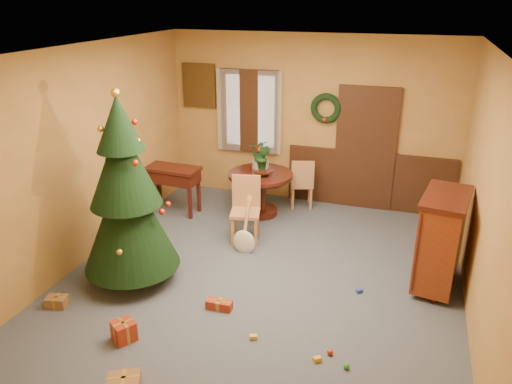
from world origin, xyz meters
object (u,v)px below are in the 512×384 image
at_px(writing_desk, 173,178).
at_px(sideboard, 441,239).
at_px(christmas_tree, 126,196).
at_px(chair_near, 246,206).
at_px(dining_table, 260,186).

bearing_deg(writing_desk, sideboard, -14.62).
bearing_deg(christmas_tree, writing_desk, 102.44).
height_order(chair_near, christmas_tree, christmas_tree).
distance_m(christmas_tree, writing_desk, 2.26).
relative_size(chair_near, christmas_tree, 0.39).
bearing_deg(sideboard, chair_near, 169.01).
height_order(dining_table, chair_near, chair_near).
distance_m(christmas_tree, sideboard, 3.91).
bearing_deg(chair_near, christmas_tree, -122.78).
bearing_deg(writing_desk, christmas_tree, -77.56).
height_order(chair_near, writing_desk, chair_near).
bearing_deg(chair_near, dining_table, 93.47).
relative_size(dining_table, christmas_tree, 0.43).
bearing_deg(sideboard, dining_table, 152.50).
height_order(writing_desk, sideboard, sideboard).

